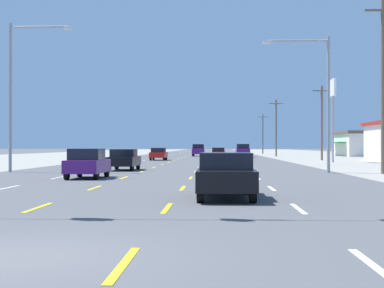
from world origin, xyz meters
TOP-DOWN VIEW (x-y plane):
  - ground_plane at (0.00, 66.00)m, footprint 572.00×572.00m
  - lane_markings at (0.00, 104.50)m, footprint 10.64×227.60m
  - sedan_inner_right_nearest at (3.37, 10.16)m, footprint 1.80×4.50m
  - hatchback_inner_left_near at (-3.59, 21.57)m, footprint 1.72×3.90m
  - sedan_inner_left_mid at (-3.27, 31.77)m, footprint 1.80×4.50m
  - sedan_inner_left_midfar at (-3.68, 60.71)m, footprint 1.80×4.50m
  - sedan_inner_right_far at (3.41, 70.27)m, footprint 1.80×4.50m
  - suv_far_right_farther at (7.12, 80.19)m, footprint 1.98×4.90m
  - suv_center_turn_farthest at (0.23, 88.22)m, footprint 1.98×4.90m
  - storefront_right_row_2 at (30.47, 90.83)m, footprint 14.88×13.55m
  - pole_sign_right_row_1 at (15.08, 52.38)m, footprint 0.24×2.42m
  - streetlight_left_row_0 at (-9.73, 28.67)m, footprint 4.14×0.26m
  - streetlight_right_row_0 at (9.68, 28.67)m, footprint 4.20×0.26m
  - utility_pole_right_row_0 at (13.10, 27.09)m, footprint 2.20×0.26m
  - utility_pole_right_row_1 at (15.56, 61.36)m, footprint 2.20×0.26m
  - utility_pole_right_row_2 at (12.85, 87.39)m, footprint 2.20×0.26m
  - utility_pole_right_row_3 at (13.32, 120.29)m, footprint 2.20×0.26m

SIDE VIEW (x-z plane):
  - ground_plane at x=0.00m, z-range 0.00..0.00m
  - lane_markings at x=0.00m, z-range 0.00..0.01m
  - sedan_inner_right_nearest at x=3.37m, z-range 0.03..1.49m
  - sedan_inner_left_mid at x=-3.27m, z-range 0.03..1.49m
  - sedan_inner_left_midfar at x=-3.68m, z-range 0.03..1.49m
  - sedan_inner_right_far at x=3.41m, z-range 0.03..1.49m
  - hatchback_inner_left_near at x=-3.59m, z-range 0.01..1.55m
  - suv_far_right_farther at x=7.12m, z-range 0.04..2.02m
  - suv_center_turn_farthest at x=0.23m, z-range 0.04..2.02m
  - storefront_right_row_2 at x=30.47m, z-range 0.02..4.13m
  - utility_pole_right_row_3 at x=13.32m, z-range 0.19..8.79m
  - utility_pole_right_row_1 at x=15.56m, z-range 0.19..8.98m
  - utility_pole_right_row_2 at x=12.85m, z-range 0.19..9.35m
  - streetlight_right_row_0 at x=9.68m, z-range 0.75..9.33m
  - utility_pole_right_row_0 at x=13.10m, z-range 0.20..10.64m
  - streetlight_left_row_0 at x=-9.73m, z-range 0.77..10.35m
  - pole_sign_right_row_1 at x=15.08m, z-range 2.35..10.90m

